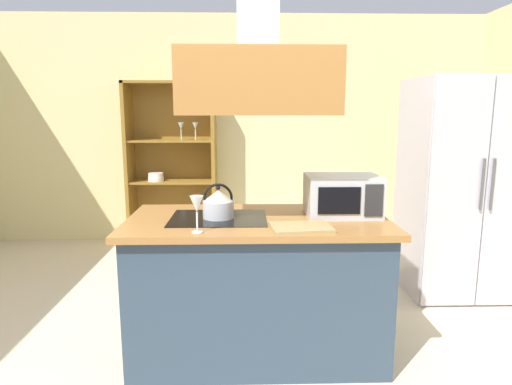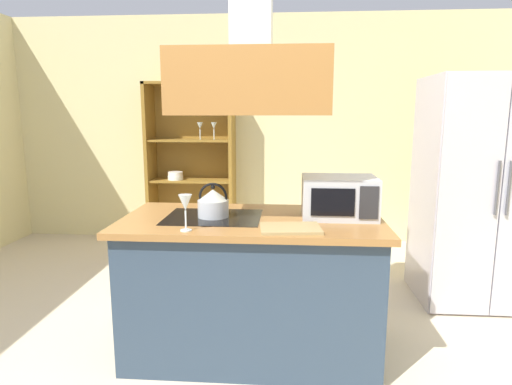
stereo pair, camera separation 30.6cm
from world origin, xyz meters
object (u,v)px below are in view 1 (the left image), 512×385
kettle (218,204)px  microwave (342,195)px  wine_glass_on_counter (197,206)px  cutting_board (301,227)px  refrigerator (461,188)px  dish_cabinet (173,174)px

kettle → microwave: (0.79, 0.06, 0.04)m
wine_glass_on_counter → cutting_board: bearing=6.0°
refrigerator → wine_glass_on_counter: (-2.13, -1.29, 0.13)m
cutting_board → wine_glass_on_counter: (-0.58, -0.06, 0.14)m
dish_cabinet → microwave: (1.48, -2.40, 0.18)m
dish_cabinet → kettle: 2.57m
kettle → wine_glass_on_counter: bearing=-106.3°
cutting_board → dish_cabinet: bearing=113.2°
microwave → wine_glass_on_counter: bearing=-155.9°
dish_cabinet → wine_glass_on_counter: (0.59, -2.80, 0.20)m
refrigerator → microwave: refrigerator is taller
kettle → microwave: bearing=4.6°
kettle → microwave: 0.80m
dish_cabinet → cutting_board: bearing=-66.8°
kettle → cutting_board: (0.49, -0.27, -0.08)m
dish_cabinet → microwave: size_ratio=4.16×
kettle → cutting_board: kettle is taller
dish_cabinet → kettle: (0.69, -2.47, 0.14)m
refrigerator → wine_glass_on_counter: 2.49m
dish_cabinet → kettle: dish_cabinet is taller
refrigerator → dish_cabinet: dish_cabinet is taller
refrigerator → cutting_board: size_ratio=5.43×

